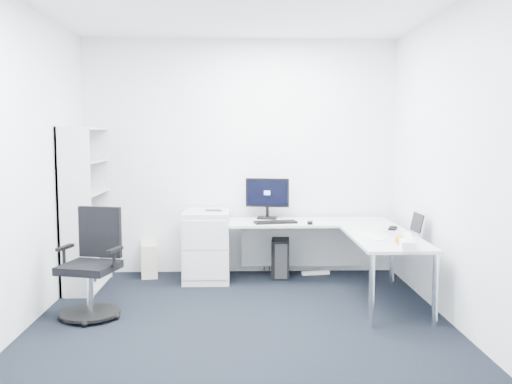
{
  "coord_description": "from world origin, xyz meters",
  "views": [
    {
      "loc": [
        -0.02,
        -4.52,
        1.62
      ],
      "look_at": [
        0.15,
        1.05,
        1.05
      ],
      "focal_mm": 40.0,
      "sensor_mm": 36.0,
      "label": 1
    }
  ],
  "objects_px": {
    "l_desk": "(293,256)",
    "bookshelf": "(86,208)",
    "task_chair": "(89,264)",
    "laptop": "(398,223)",
    "monitor": "(267,198)"
  },
  "relations": [
    {
      "from": "task_chair",
      "to": "l_desk",
      "type": "bearing_deg",
      "value": 42.26
    },
    {
      "from": "task_chair",
      "to": "laptop",
      "type": "relative_size",
      "value": 3.03
    },
    {
      "from": "laptop",
      "to": "bookshelf",
      "type": "bearing_deg",
      "value": 166.92
    },
    {
      "from": "bookshelf",
      "to": "task_chair",
      "type": "xyz_separation_m",
      "value": [
        0.29,
        -1.03,
        -0.36
      ]
    },
    {
      "from": "task_chair",
      "to": "laptop",
      "type": "xyz_separation_m",
      "value": [
        2.84,
        0.42,
        0.29
      ]
    },
    {
      "from": "monitor",
      "to": "laptop",
      "type": "bearing_deg",
      "value": -31.07
    },
    {
      "from": "bookshelf",
      "to": "monitor",
      "type": "bearing_deg",
      "value": 13.49
    },
    {
      "from": "monitor",
      "to": "laptop",
      "type": "height_order",
      "value": "monitor"
    },
    {
      "from": "l_desk",
      "to": "laptop",
      "type": "height_order",
      "value": "laptop"
    },
    {
      "from": "laptop",
      "to": "monitor",
      "type": "bearing_deg",
      "value": 136.2
    },
    {
      "from": "laptop",
      "to": "l_desk",
      "type": "bearing_deg",
      "value": 147.59
    },
    {
      "from": "task_chair",
      "to": "laptop",
      "type": "bearing_deg",
      "value": 23.17
    },
    {
      "from": "bookshelf",
      "to": "task_chair",
      "type": "bearing_deg",
      "value": -74.25
    },
    {
      "from": "l_desk",
      "to": "bookshelf",
      "type": "relative_size",
      "value": 1.33
    },
    {
      "from": "l_desk",
      "to": "laptop",
      "type": "distance_m",
      "value": 1.19
    }
  ]
}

